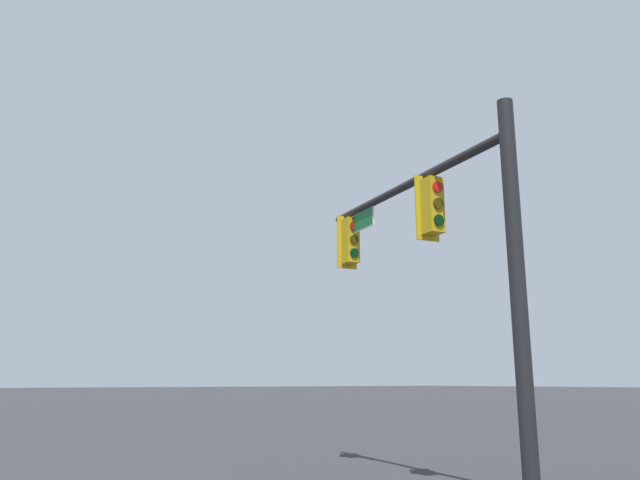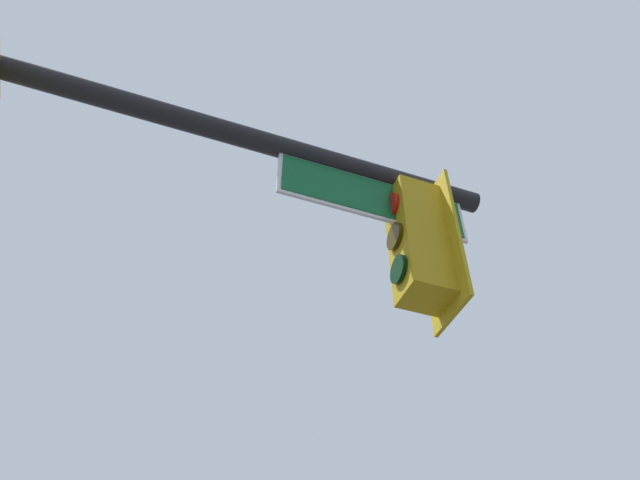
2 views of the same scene
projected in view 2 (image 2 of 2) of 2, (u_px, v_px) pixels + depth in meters
The scene contains 0 objects.
Camera 2 is at (-2.19, -10.92, 1.98)m, focal length 35.00 mm.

